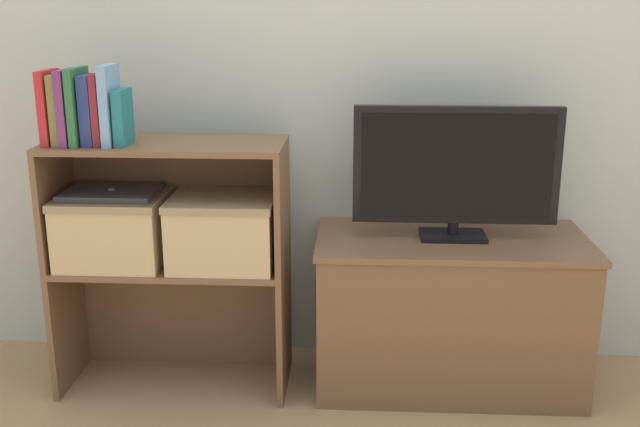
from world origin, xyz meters
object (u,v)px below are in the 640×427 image
(book_skyblue, at_px, (110,105))
(storage_basket_left, at_px, (114,226))
(book_plum, at_px, (69,107))
(tv_stand, at_px, (449,311))
(tv, at_px, (456,169))
(book_teal, at_px, (123,117))
(storage_basket_right, at_px, (224,228))
(book_forest, at_px, (79,107))
(book_maroon, at_px, (100,109))
(book_olive, at_px, (60,110))
(book_crimson, at_px, (50,108))
(book_navy, at_px, (91,110))
(laptop, at_px, (112,192))

(book_skyblue, bearing_deg, storage_basket_left, 126.07)
(book_plum, bearing_deg, book_skyblue, 0.00)
(tv_stand, height_order, tv, tv)
(tv_stand, height_order, book_teal, book_teal)
(book_skyblue, bearing_deg, book_plum, 180.00)
(book_teal, distance_m, storage_basket_right, 0.48)
(book_plum, bearing_deg, storage_basket_left, 23.83)
(book_forest, bearing_deg, book_maroon, 0.00)
(book_olive, height_order, book_teal, book_olive)
(tv_stand, height_order, book_skyblue, book_skyblue)
(tv_stand, xyz_separation_m, book_plum, (-1.24, -0.12, 0.72))
(tv_stand, bearing_deg, tv, -90.00)
(book_plum, bearing_deg, book_olive, 180.00)
(book_forest, bearing_deg, storage_basket_left, 32.92)
(book_olive, relative_size, book_teal, 1.26)
(book_olive, xyz_separation_m, book_maroon, (0.13, 0.00, 0.00))
(book_skyblue, height_order, storage_basket_left, book_skyblue)
(book_crimson, height_order, book_plum, book_plum)
(tv_stand, xyz_separation_m, storage_basket_left, (-1.14, -0.07, 0.31))
(storage_basket_left, bearing_deg, book_plum, -156.17)
(book_forest, distance_m, book_skyblue, 0.10)
(book_skyblue, bearing_deg, storage_basket_right, 7.52)
(book_navy, relative_size, book_maroon, 0.97)
(book_olive, height_order, book_navy, book_olive)
(book_crimson, xyz_separation_m, book_maroon, (0.16, 0.00, -0.00))
(book_maroon, xyz_separation_m, book_skyblue, (0.03, -0.00, 0.01))
(book_skyblue, xyz_separation_m, storage_basket_left, (-0.03, 0.04, -0.41))
(book_navy, xyz_separation_m, laptop, (0.03, 0.04, -0.28))
(tv_stand, distance_m, storage_basket_left, 1.18)
(book_crimson, distance_m, laptop, 0.33)
(book_maroon, bearing_deg, book_plum, -180.00)
(tv_stand, distance_m, book_plum, 1.44)
(storage_basket_left, bearing_deg, book_olive, -161.24)
(tv_stand, bearing_deg, book_teal, -173.63)
(book_skyblue, xyz_separation_m, book_teal, (0.04, 0.00, -0.04))
(book_olive, xyz_separation_m, book_navy, (0.10, 0.00, -0.00))
(tv_stand, bearing_deg, storage_basket_left, -176.26)
(book_navy, distance_m, storage_basket_right, 0.57)
(tv, bearing_deg, book_crimson, -174.83)
(storage_basket_right, distance_m, laptop, 0.39)
(book_forest, relative_size, storage_basket_right, 0.70)
(storage_basket_right, bearing_deg, book_plum, -174.59)
(book_teal, height_order, storage_basket_left, book_teal)
(book_olive, bearing_deg, book_maroon, 0.00)
(book_maroon, bearing_deg, book_skyblue, -0.00)
(laptop, bearing_deg, book_olive, -161.24)
(book_forest, bearing_deg, book_teal, 0.00)
(tv_stand, relative_size, book_crimson, 3.91)
(storage_basket_left, bearing_deg, tv, 3.66)
(book_crimson, bearing_deg, tv, 5.17)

